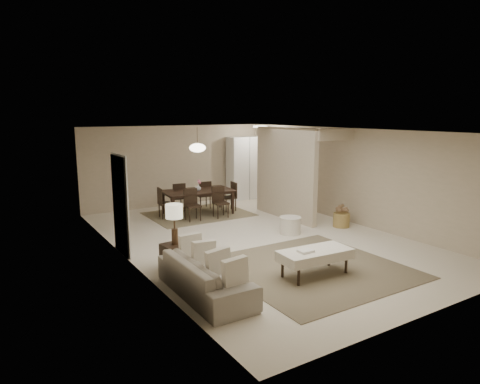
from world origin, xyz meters
TOP-DOWN VIEW (x-y plane):
  - floor at (0.00, 0.00)m, footprint 9.00×9.00m
  - ceiling at (0.00, 0.00)m, footprint 9.00×9.00m
  - back_wall at (0.00, 4.50)m, footprint 6.00×0.00m
  - left_wall at (-3.00, 0.00)m, footprint 0.00×9.00m
  - right_wall at (3.00, 0.00)m, footprint 0.00×9.00m
  - partition at (1.80, 1.25)m, footprint 0.15×2.50m
  - doorway at (-2.97, 0.60)m, footprint 0.04×0.90m
  - pantry_cabinet at (2.35, 4.15)m, footprint 1.20×0.55m
  - flush_light at (2.30, 3.20)m, footprint 0.44×0.44m
  - living_rug at (-0.20, -2.17)m, footprint 3.20×3.20m
  - sofa at (-2.45, -2.17)m, footprint 2.10×0.84m
  - ottoman_bench at (-0.40, -2.47)m, footprint 1.38×0.70m
  - side_table at (-2.40, -0.86)m, footprint 0.49×0.49m
  - table_lamp at (-2.40, -0.86)m, footprint 0.32×0.32m
  - round_pouf at (0.93, -0.10)m, footprint 0.53×0.53m
  - wicker_basket at (2.44, -0.30)m, footprint 0.53×0.53m
  - dining_rug at (-0.06, 2.88)m, footprint 2.80×2.10m
  - dining_table at (-0.06, 2.88)m, footprint 2.08×1.28m
  - dining_chairs at (-0.06, 2.88)m, footprint 2.33×1.77m
  - vase at (-0.06, 2.88)m, footprint 0.20×0.20m
  - yellow_mat at (2.61, 2.24)m, footprint 1.05×0.77m
  - pendant_light at (-0.06, 2.88)m, footprint 0.46×0.46m

SIDE VIEW (x-z plane):
  - floor at x=0.00m, z-range 0.00..0.00m
  - living_rug at x=-0.20m, z-range 0.00..0.01m
  - dining_rug at x=-0.06m, z-range 0.00..0.01m
  - yellow_mat at x=2.61m, z-range 0.00..0.01m
  - wicker_basket at x=2.44m, z-range 0.00..0.36m
  - round_pouf at x=0.93m, z-range 0.00..0.41m
  - side_table at x=-2.40m, z-range 0.00..0.49m
  - sofa at x=-2.45m, z-range 0.00..0.61m
  - dining_table at x=-0.06m, z-range 0.00..0.70m
  - ottoman_bench at x=-0.40m, z-range 0.15..0.63m
  - dining_chairs at x=-0.06m, z-range 0.00..0.86m
  - vase at x=-0.06m, z-range 0.70..0.87m
  - doorway at x=-2.97m, z-range 0.00..2.04m
  - table_lamp at x=-2.40m, z-range 0.67..1.43m
  - pantry_cabinet at x=2.35m, z-range 0.00..2.10m
  - back_wall at x=0.00m, z-range -1.75..4.25m
  - left_wall at x=-3.00m, z-range -3.25..5.75m
  - right_wall at x=3.00m, z-range -3.25..5.75m
  - partition at x=1.80m, z-range 0.00..2.50m
  - pendant_light at x=-0.06m, z-range 1.57..2.27m
  - flush_light at x=2.30m, z-range 2.44..2.48m
  - ceiling at x=0.00m, z-range 2.50..2.50m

